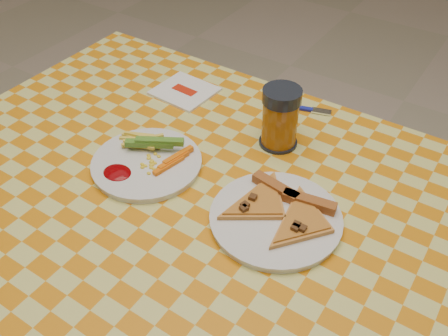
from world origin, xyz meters
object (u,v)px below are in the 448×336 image
(plate_left, at_px, (147,164))
(drink_glass, at_px, (280,118))
(table, at_px, (206,220))
(plate_right, at_px, (276,219))

(plate_left, distance_m, drink_glass, 0.30)
(table, height_order, drink_glass, drink_glass)
(plate_left, bearing_deg, table, -0.84)
(drink_glass, bearing_deg, table, -100.49)
(table, height_order, plate_left, plate_left)
(table, xyz_separation_m, drink_glass, (0.04, 0.22, 0.14))
(table, relative_size, plate_right, 5.28)
(table, bearing_deg, plate_left, 179.16)
(plate_right, height_order, drink_glass, drink_glass)
(plate_right, bearing_deg, table, -175.36)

